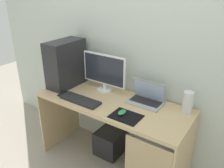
{
  "coord_description": "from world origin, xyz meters",
  "views": [
    {
      "loc": [
        1.1,
        -1.6,
        1.81
      ],
      "look_at": [
        0.0,
        0.0,
        0.95
      ],
      "focal_mm": 36.63,
      "sensor_mm": 36.0,
      "label": 1
    }
  ],
  "objects_px": {
    "mouse_left": "(122,112)",
    "speaker": "(188,102)",
    "subwoofer": "(110,142)",
    "pc_tower": "(66,64)",
    "monitor": "(104,72)",
    "keyboard": "(80,100)",
    "laptop": "(146,98)",
    "cell_phone": "(64,94)"
  },
  "relations": [
    {
      "from": "laptop",
      "to": "keyboard",
      "type": "height_order",
      "value": "laptop"
    },
    {
      "from": "pc_tower",
      "to": "laptop",
      "type": "distance_m",
      "value": 0.94
    },
    {
      "from": "monitor",
      "to": "cell_phone",
      "type": "bearing_deg",
      "value": -131.99
    },
    {
      "from": "cell_phone",
      "to": "keyboard",
      "type": "bearing_deg",
      "value": -3.54
    },
    {
      "from": "keyboard",
      "to": "subwoofer",
      "type": "bearing_deg",
      "value": 65.86
    },
    {
      "from": "mouse_left",
      "to": "subwoofer",
      "type": "bearing_deg",
      "value": 139.8
    },
    {
      "from": "monitor",
      "to": "cell_phone",
      "type": "xyz_separation_m",
      "value": [
        -0.28,
        -0.31,
        -0.21
      ]
    },
    {
      "from": "mouse_left",
      "to": "speaker",
      "type": "bearing_deg",
      "value": 38.57
    },
    {
      "from": "pc_tower",
      "to": "keyboard",
      "type": "relative_size",
      "value": 1.19
    },
    {
      "from": "subwoofer",
      "to": "monitor",
      "type": "bearing_deg",
      "value": 161.78
    },
    {
      "from": "pc_tower",
      "to": "speaker",
      "type": "relative_size",
      "value": 2.54
    },
    {
      "from": "keyboard",
      "to": "mouse_left",
      "type": "relative_size",
      "value": 4.38
    },
    {
      "from": "monitor",
      "to": "keyboard",
      "type": "xyz_separation_m",
      "value": [
        -0.05,
        -0.33,
        -0.2
      ]
    },
    {
      "from": "monitor",
      "to": "keyboard",
      "type": "relative_size",
      "value": 1.2
    },
    {
      "from": "speaker",
      "to": "laptop",
      "type": "bearing_deg",
      "value": -175.14
    },
    {
      "from": "speaker",
      "to": "subwoofer",
      "type": "relative_size",
      "value": 0.7
    },
    {
      "from": "pc_tower",
      "to": "subwoofer",
      "type": "relative_size",
      "value": 1.77
    },
    {
      "from": "monitor",
      "to": "mouse_left",
      "type": "distance_m",
      "value": 0.55
    },
    {
      "from": "keyboard",
      "to": "laptop",
      "type": "bearing_deg",
      "value": 32.83
    },
    {
      "from": "pc_tower",
      "to": "monitor",
      "type": "distance_m",
      "value": 0.44
    },
    {
      "from": "subwoofer",
      "to": "mouse_left",
      "type": "bearing_deg",
      "value": -40.2
    },
    {
      "from": "mouse_left",
      "to": "subwoofer",
      "type": "distance_m",
      "value": 0.78
    },
    {
      "from": "keyboard",
      "to": "subwoofer",
      "type": "relative_size",
      "value": 1.49
    },
    {
      "from": "laptop",
      "to": "subwoofer",
      "type": "xyz_separation_m",
      "value": [
        -0.4,
        -0.04,
        -0.67
      ]
    },
    {
      "from": "pc_tower",
      "to": "laptop",
      "type": "bearing_deg",
      "value": 8.25
    },
    {
      "from": "monitor",
      "to": "mouse_left",
      "type": "bearing_deg",
      "value": -36.49
    },
    {
      "from": "speaker",
      "to": "pc_tower",
      "type": "bearing_deg",
      "value": -172.74
    },
    {
      "from": "pc_tower",
      "to": "cell_phone",
      "type": "relative_size",
      "value": 3.83
    },
    {
      "from": "cell_phone",
      "to": "subwoofer",
      "type": "distance_m",
      "value": 0.78
    },
    {
      "from": "pc_tower",
      "to": "speaker",
      "type": "distance_m",
      "value": 1.3
    },
    {
      "from": "keyboard",
      "to": "cell_phone",
      "type": "bearing_deg",
      "value": 176.46
    },
    {
      "from": "mouse_left",
      "to": "monitor",
      "type": "bearing_deg",
      "value": 143.51
    },
    {
      "from": "mouse_left",
      "to": "cell_phone",
      "type": "distance_m",
      "value": 0.7
    },
    {
      "from": "laptop",
      "to": "cell_phone",
      "type": "height_order",
      "value": "laptop"
    },
    {
      "from": "laptop",
      "to": "cell_phone",
      "type": "bearing_deg",
      "value": -156.71
    },
    {
      "from": "laptop",
      "to": "mouse_left",
      "type": "height_order",
      "value": "laptop"
    },
    {
      "from": "speaker",
      "to": "subwoofer",
      "type": "bearing_deg",
      "value": -174.36
    },
    {
      "from": "laptop",
      "to": "pc_tower",
      "type": "bearing_deg",
      "value": -171.75
    },
    {
      "from": "mouse_left",
      "to": "laptop",
      "type": "bearing_deg",
      "value": 78.05
    },
    {
      "from": "laptop",
      "to": "monitor",
      "type": "bearing_deg",
      "value": -178.03
    },
    {
      "from": "mouse_left",
      "to": "subwoofer",
      "type": "height_order",
      "value": "mouse_left"
    },
    {
      "from": "monitor",
      "to": "speaker",
      "type": "bearing_deg",
      "value": 3.24
    }
  ]
}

